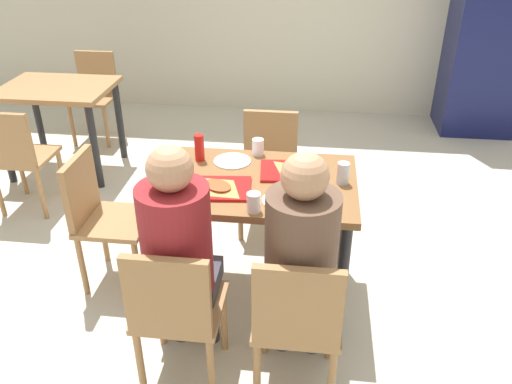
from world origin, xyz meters
TOP-DOWN VIEW (x-y plane):
  - ground_plane at (0.00, 0.00)m, footprint 10.00×10.00m
  - main_table at (0.00, 0.00)m, footprint 1.11×0.77m
  - chair_near_left at (-0.28, -0.77)m, footprint 0.40×0.40m
  - chair_near_right at (0.28, -0.77)m, footprint 0.40×0.40m
  - chair_far_side at (0.00, 0.77)m, footprint 0.40×0.40m
  - chair_left_end at (-0.94, 0.00)m, footprint 0.40×0.40m
  - person_in_red at (-0.28, -0.63)m, footprint 0.32×0.42m
  - person_in_brown_jacket at (0.28, -0.63)m, footprint 0.32×0.42m
  - tray_red_near at (-0.19, -0.13)m, footprint 0.38×0.29m
  - tray_red_far at (0.19, 0.12)m, footprint 0.38×0.29m
  - paper_plate_center at (-0.17, 0.21)m, footprint 0.22×0.22m
  - paper_plate_near_edge at (0.17, -0.21)m, footprint 0.22×0.22m
  - pizza_slice_a at (-0.19, -0.14)m, footprint 0.29×0.27m
  - pizza_slice_b at (0.20, 0.10)m, footprint 0.27×0.26m
  - plastic_cup_a at (-0.03, 0.33)m, footprint 0.07×0.07m
  - plastic_cup_b at (0.03, -0.33)m, footprint 0.07×0.07m
  - plastic_cup_c at (-0.44, 0.06)m, footprint 0.07×0.07m
  - soda_can at (0.47, 0.02)m, footprint 0.07×0.07m
  - condiment_bottle at (-0.36, 0.21)m, footprint 0.06×0.06m
  - foil_bundle at (-0.47, -0.02)m, footprint 0.10×0.10m
  - drink_fridge at (1.93, 2.85)m, footprint 0.70×0.60m
  - background_table at (-1.84, 1.44)m, footprint 0.90×0.70m
  - background_chair_near at (-1.84, 0.70)m, footprint 0.40×0.40m
  - background_chair_far at (-1.84, 2.17)m, footprint 0.40×0.40m

SIDE VIEW (x-z plane):
  - ground_plane at x=0.00m, z-range -0.02..0.00m
  - chair_near_left at x=-0.28m, z-range 0.07..0.91m
  - chair_near_right at x=0.28m, z-range 0.07..0.91m
  - chair_far_side at x=0.00m, z-range 0.07..0.91m
  - chair_left_end at x=-0.94m, z-range 0.07..0.91m
  - background_chair_near at x=-1.84m, z-range 0.07..0.91m
  - background_chair_far at x=-1.84m, z-range 0.07..0.91m
  - background_table at x=-1.84m, z-range 0.25..1.01m
  - main_table at x=0.00m, z-range 0.27..1.04m
  - person_in_red at x=-0.28m, z-range 0.11..1.36m
  - person_in_brown_jacket at x=0.28m, z-range 0.11..1.36m
  - paper_plate_center at x=-0.17m, z-range 0.76..0.77m
  - paper_plate_near_edge at x=0.17m, z-range 0.76..0.77m
  - tray_red_near at x=-0.19m, z-range 0.76..0.78m
  - tray_red_far at x=0.19m, z-range 0.76..0.78m
  - pizza_slice_b at x=0.20m, z-range 0.78..0.80m
  - pizza_slice_a at x=-0.19m, z-range 0.78..0.80m
  - plastic_cup_a at x=-0.03m, z-range 0.76..0.86m
  - plastic_cup_b at x=0.03m, z-range 0.76..0.86m
  - plastic_cup_c at x=-0.44m, z-range 0.76..0.86m
  - foil_bundle at x=-0.47m, z-range 0.76..0.86m
  - soda_can at x=0.47m, z-range 0.76..0.89m
  - condiment_bottle at x=-0.36m, z-range 0.76..0.92m
  - drink_fridge at x=1.93m, z-range 0.00..1.90m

